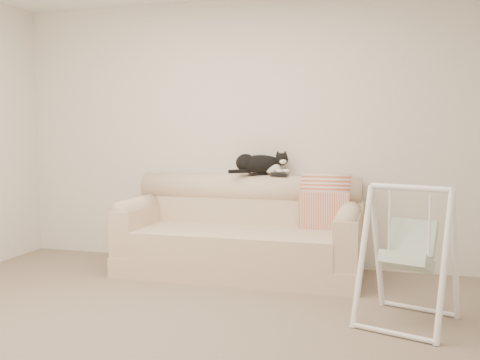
{
  "coord_description": "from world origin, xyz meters",
  "views": [
    {
      "loc": [
        1.25,
        -3.14,
        1.3
      ],
      "look_at": [
        0.04,
        1.27,
        0.9
      ],
      "focal_mm": 40.0,
      "sensor_mm": 36.0,
      "label": 1
    }
  ],
  "objects_px": {
    "remote_a": "(258,174)",
    "tuxedo_cat": "(260,164)",
    "remote_b": "(279,175)",
    "sofa": "(241,235)",
    "baby_swing": "(409,254)"
  },
  "relations": [
    {
      "from": "sofa",
      "to": "remote_b",
      "type": "relative_size",
      "value": 12.59
    },
    {
      "from": "remote_a",
      "to": "remote_b",
      "type": "xyz_separation_m",
      "value": [
        0.22,
        -0.05,
        -0.0
      ]
    },
    {
      "from": "remote_a",
      "to": "remote_b",
      "type": "height_order",
      "value": "remote_a"
    },
    {
      "from": "remote_b",
      "to": "tuxedo_cat",
      "type": "xyz_separation_m",
      "value": [
        -0.19,
        0.03,
        0.1
      ]
    },
    {
      "from": "tuxedo_cat",
      "to": "baby_swing",
      "type": "distance_m",
      "value": 1.89
    },
    {
      "from": "sofa",
      "to": "remote_a",
      "type": "distance_m",
      "value": 0.62
    },
    {
      "from": "sofa",
      "to": "remote_b",
      "type": "distance_m",
      "value": 0.67
    },
    {
      "from": "baby_swing",
      "to": "remote_a",
      "type": "bearing_deg",
      "value": 137.23
    },
    {
      "from": "remote_a",
      "to": "sofa",
      "type": "bearing_deg",
      "value": -111.11
    },
    {
      "from": "sofa",
      "to": "tuxedo_cat",
      "type": "bearing_deg",
      "value": 62.26
    },
    {
      "from": "remote_a",
      "to": "tuxedo_cat",
      "type": "distance_m",
      "value": 0.1
    },
    {
      "from": "sofa",
      "to": "baby_swing",
      "type": "height_order",
      "value": "baby_swing"
    },
    {
      "from": "remote_a",
      "to": "remote_b",
      "type": "distance_m",
      "value": 0.22
    },
    {
      "from": "remote_b",
      "to": "sofa",
      "type": "bearing_deg",
      "value": -147.31
    },
    {
      "from": "sofa",
      "to": "tuxedo_cat",
      "type": "relative_size",
      "value": 3.87
    }
  ]
}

